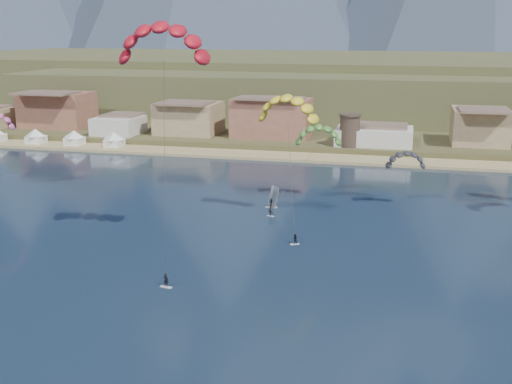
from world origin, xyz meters
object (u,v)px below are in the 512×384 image
Objects in this scene: kitesurfer_yellow at (288,105)px; kitesurfer_green at (318,132)px; watchtower at (350,130)px; kitesurfer_red at (163,36)px; windsurfer at (272,201)px.

kitesurfer_yellow is 1.31× the size of kitesurfer_green.
kitesurfer_yellow is 15.48m from kitesurfer_green.
watchtower is 0.37× the size of kitesurfer_yellow.
kitesurfer_red is 41.60m from kitesurfer_green.
kitesurfer_yellow is at bearing -94.15° from watchtower.
kitesurfer_red is at bearing -101.82° from watchtower.
watchtower is at bearing 78.18° from kitesurfer_red.
watchtower reaches higher than windsurfer.
watchtower is 0.25× the size of kitesurfer_red.
kitesurfer_green is (-1.41, -48.60, 6.81)m from watchtower.
kitesurfer_green is (3.11, 13.70, -6.50)m from kitesurfer_yellow.
kitesurfer_red is 8.67× the size of windsurfer.
kitesurfer_red reaches higher than watchtower.
kitesurfer_green reaches higher than windsurfer.
windsurfer is (-4.12, 7.60, -18.45)m from kitesurfer_yellow.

